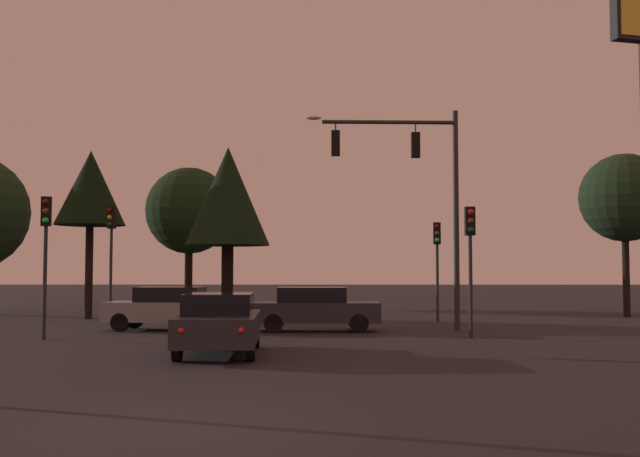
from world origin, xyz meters
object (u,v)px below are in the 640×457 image
(car_nearside_lane, at_px, (220,322))
(tree_right_cluster, at_px, (90,189))
(traffic_signal_mast_arm, at_px, (417,179))
(car_crossing_right, at_px, (315,308))
(traffic_light_median, at_px, (46,238))
(tree_center_horizon, at_px, (228,197))
(traffic_light_corner_right, at_px, (111,241))
(tree_behind_sign, at_px, (624,198))
(traffic_light_far_side, at_px, (437,251))
(car_crossing_left, at_px, (167,308))
(traffic_light_corner_left, at_px, (470,244))
(tree_lot_edge, at_px, (189,211))

(car_nearside_lane, distance_m, tree_right_cluster, 16.59)
(traffic_signal_mast_arm, xyz_separation_m, car_crossing_right, (-3.60, -0.35, -4.54))
(traffic_light_median, relative_size, tree_center_horizon, 0.59)
(car_crossing_right, distance_m, tree_right_cluster, 12.94)
(car_crossing_right, height_order, tree_right_cluster, tree_right_cluster)
(traffic_light_corner_right, xyz_separation_m, tree_behind_sign, (22.32, 4.34, 2.12))
(tree_right_cluster, bearing_deg, tree_center_horizon, -11.46)
(car_crossing_right, bearing_deg, traffic_light_far_side, 43.97)
(car_crossing_right, xyz_separation_m, tree_center_horizon, (-3.78, 5.32, 4.39))
(car_nearside_lane, bearing_deg, car_crossing_left, 111.35)
(traffic_signal_mast_arm, distance_m, traffic_light_median, 12.52)
(traffic_light_corner_left, bearing_deg, tree_behind_sign, 49.76)
(traffic_light_corner_right, height_order, car_crossing_left, traffic_light_corner_right)
(tree_center_horizon, relative_size, tree_lot_edge, 0.89)
(traffic_light_far_side, height_order, tree_center_horizon, tree_center_horizon)
(traffic_signal_mast_arm, xyz_separation_m, tree_right_cluster, (-13.61, 6.23, 0.36))
(traffic_light_median, distance_m, car_crossing_right, 9.09)
(tree_center_horizon, bearing_deg, car_crossing_right, -54.65)
(car_crossing_left, distance_m, tree_center_horizon, 6.79)
(traffic_light_corner_right, distance_m, car_crossing_right, 9.51)
(tree_center_horizon, bearing_deg, traffic_light_corner_left, -42.06)
(tree_behind_sign, bearing_deg, traffic_light_median, -152.49)
(traffic_light_corner_left, bearing_deg, tree_lot_edge, 122.04)
(car_crossing_left, distance_m, car_crossing_right, 5.22)
(traffic_light_corner_left, xyz_separation_m, traffic_light_median, (-13.07, -0.77, 0.17))
(traffic_signal_mast_arm, distance_m, tree_lot_edge, 20.72)
(traffic_light_far_side, relative_size, tree_right_cluster, 0.55)
(traffic_light_corner_right, xyz_separation_m, car_crossing_right, (8.29, -3.94, -2.51))
(traffic_light_corner_left, relative_size, car_crossing_left, 0.95)
(traffic_light_corner_left, xyz_separation_m, traffic_light_far_side, (0.02, 7.27, -0.01))
(tree_right_cluster, bearing_deg, traffic_signal_mast_arm, -24.61)
(tree_behind_sign, bearing_deg, tree_center_horizon, -170.59)
(car_crossing_left, height_order, tree_right_cluster, tree_right_cluster)
(traffic_light_far_side, height_order, car_crossing_right, traffic_light_far_side)
(traffic_light_corner_right, height_order, tree_lot_edge, tree_lot_edge)
(traffic_light_median, xyz_separation_m, traffic_light_far_side, (13.10, 8.05, -0.18))
(traffic_light_far_side, distance_m, car_crossing_right, 7.17)
(tree_center_horizon, height_order, tree_lot_edge, tree_lot_edge)
(traffic_light_far_side, height_order, car_crossing_left, traffic_light_far_side)
(tree_center_horizon, xyz_separation_m, tree_lot_edge, (-3.96, 12.37, 0.43))
(car_crossing_right, bearing_deg, traffic_light_median, -158.06)
(traffic_light_far_side, relative_size, tree_center_horizon, 0.56)
(traffic_light_median, xyz_separation_m, car_nearside_lane, (5.91, -3.94, -2.28))
(traffic_light_corner_left, relative_size, traffic_light_median, 0.94)
(tree_right_cluster, relative_size, tree_lot_edge, 0.90)
(traffic_signal_mast_arm, bearing_deg, traffic_light_median, -162.81)
(tree_center_horizon, xyz_separation_m, tree_right_cluster, (-6.23, 1.26, 0.50))
(traffic_light_corner_right, bearing_deg, tree_center_horizon, 17.06)
(tree_center_horizon, distance_m, tree_lot_edge, 13.00)
(traffic_signal_mast_arm, height_order, tree_lot_edge, tree_lot_edge)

